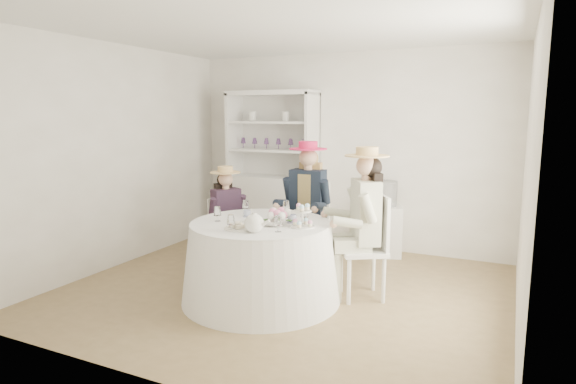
% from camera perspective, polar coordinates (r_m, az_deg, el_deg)
% --- Properties ---
extents(ground, '(4.50, 4.50, 0.00)m').
position_cam_1_polar(ground, '(5.26, -0.48, -11.52)').
color(ground, brown).
rests_on(ground, ground).
extents(ceiling, '(4.50, 4.50, 0.00)m').
position_cam_1_polar(ceiling, '(4.99, -0.52, 18.87)').
color(ceiling, white).
rests_on(ceiling, wall_back).
extents(wall_back, '(4.50, 0.00, 4.50)m').
position_cam_1_polar(wall_back, '(6.79, 6.91, 4.82)').
color(wall_back, silver).
rests_on(wall_back, ground).
extents(wall_front, '(4.50, 0.00, 4.50)m').
position_cam_1_polar(wall_front, '(3.28, -15.93, -0.13)').
color(wall_front, silver).
rests_on(wall_front, ground).
extents(wall_left, '(0.00, 4.50, 4.50)m').
position_cam_1_polar(wall_left, '(6.26, -19.41, 3.99)').
color(wall_left, silver).
rests_on(wall_left, ground).
extents(wall_right, '(0.00, 4.50, 4.50)m').
position_cam_1_polar(wall_right, '(4.46, 26.53, 1.64)').
color(wall_right, silver).
rests_on(wall_right, ground).
extents(tea_table, '(1.60, 1.60, 0.80)m').
position_cam_1_polar(tea_table, '(4.89, -3.22, -8.20)').
color(tea_table, white).
rests_on(tea_table, ground).
extents(hutch, '(1.33, 0.59, 2.19)m').
position_cam_1_polar(hutch, '(7.04, -1.75, 0.36)').
color(hutch, silver).
rests_on(hutch, ground).
extents(side_table, '(0.56, 0.56, 0.67)m').
position_cam_1_polar(side_table, '(6.54, 11.25, -4.47)').
color(side_table, silver).
rests_on(side_table, ground).
extents(hatbox, '(0.41, 0.41, 0.33)m').
position_cam_1_polar(hatbox, '(6.44, 11.39, -0.16)').
color(hatbox, black).
rests_on(hatbox, side_table).
extents(guest_left, '(0.54, 0.50, 1.26)m').
position_cam_1_polar(guest_left, '(5.74, -7.24, -2.43)').
color(guest_left, silver).
rests_on(guest_left, ground).
extents(guest_mid, '(0.56, 0.59, 1.55)m').
position_cam_1_polar(guest_mid, '(5.65, 2.27, -0.82)').
color(guest_mid, silver).
rests_on(guest_mid, ground).
extents(guest_right, '(0.66, 0.61, 1.55)m').
position_cam_1_polar(guest_right, '(4.88, 8.86, -2.62)').
color(guest_right, silver).
rests_on(guest_right, ground).
extents(spare_chair, '(0.51, 0.51, 0.93)m').
position_cam_1_polar(spare_chair, '(6.12, 2.01, -3.67)').
color(spare_chair, silver).
rests_on(spare_chair, ground).
extents(teacup_a, '(0.08, 0.08, 0.06)m').
position_cam_1_polar(teacup_a, '(5.04, -4.88, -2.60)').
color(teacup_a, white).
rests_on(teacup_a, tea_table).
extents(teacup_b, '(0.10, 0.10, 0.07)m').
position_cam_1_polar(teacup_b, '(5.01, -1.75, -2.57)').
color(teacup_b, white).
rests_on(teacup_b, tea_table).
extents(teacup_c, '(0.10, 0.10, 0.07)m').
position_cam_1_polar(teacup_c, '(4.74, 0.49, -3.25)').
color(teacup_c, white).
rests_on(teacup_c, tea_table).
extents(flower_bowl, '(0.20, 0.20, 0.05)m').
position_cam_1_polar(flower_bowl, '(4.62, -1.81, -3.75)').
color(flower_bowl, white).
rests_on(flower_bowl, tea_table).
extents(flower_arrangement, '(0.21, 0.20, 0.08)m').
position_cam_1_polar(flower_arrangement, '(4.65, -1.23, -2.71)').
color(flower_arrangement, pink).
rests_on(flower_arrangement, tea_table).
extents(table_teapot, '(0.25, 0.18, 0.19)m').
position_cam_1_polar(table_teapot, '(4.38, -4.01, -3.73)').
color(table_teapot, white).
rests_on(table_teapot, tea_table).
extents(sandwich_plate, '(0.27, 0.27, 0.06)m').
position_cam_1_polar(sandwich_plate, '(4.52, -5.88, -4.19)').
color(sandwich_plate, white).
rests_on(sandwich_plate, tea_table).
extents(cupcake_stand, '(0.23, 0.23, 0.22)m').
position_cam_1_polar(cupcake_stand, '(4.57, 1.73, -3.19)').
color(cupcake_stand, white).
rests_on(cupcake_stand, tea_table).
extents(stemware_set, '(0.90, 0.94, 0.15)m').
position_cam_1_polar(stemware_set, '(4.77, -3.27, -2.71)').
color(stemware_set, white).
rests_on(stemware_set, tea_table).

